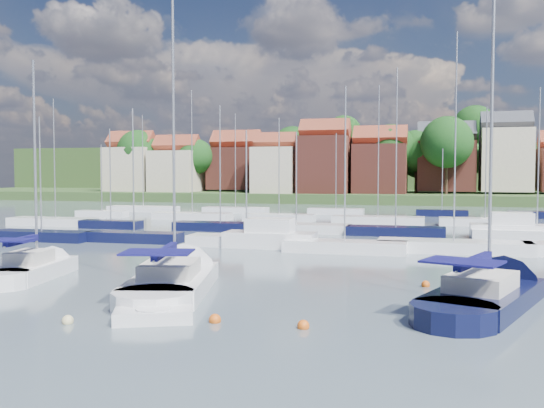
# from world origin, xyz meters

# --- Properties ---
(ground) EXTENTS (260.00, 260.00, 0.00)m
(ground) POSITION_xyz_m (0.00, 40.00, 0.00)
(ground) COLOR #46555F
(ground) RESTS_ON ground
(sailboat_left) EXTENTS (3.93, 9.66, 12.86)m
(sailboat_left) POSITION_xyz_m (-14.44, 4.59, 0.37)
(sailboat_left) COLOR white
(sailboat_left) RESTS_ON ground
(sailboat_centre) EXTENTS (6.33, 13.52, 17.69)m
(sailboat_centre) POSITION_xyz_m (-5.78, 3.90, 0.35)
(sailboat_centre) COLOR white
(sailboat_centre) RESTS_ON ground
(sailboat_navy) EXTENTS (7.44, 12.92, 17.33)m
(sailboat_navy) POSITION_xyz_m (9.50, 3.95, 0.35)
(sailboat_navy) COLOR black
(sailboat_navy) RESTS_ON ground
(tender) EXTENTS (3.29, 2.46, 0.65)m
(tender) POSITION_xyz_m (-3.59, -3.57, 0.25)
(tender) COLOR white
(tender) RESTS_ON ground
(buoy_b) EXTENTS (0.45, 0.45, 0.45)m
(buoy_b) POSITION_xyz_m (-6.68, -4.58, 0.00)
(buoy_b) COLOR beige
(buoy_b) RESTS_ON ground
(buoy_c) EXTENTS (0.55, 0.55, 0.55)m
(buoy_c) POSITION_xyz_m (-4.34, -0.36, 0.00)
(buoy_c) COLOR beige
(buoy_c) RESTS_ON ground
(buoy_d) EXTENTS (0.46, 0.46, 0.46)m
(buoy_d) POSITION_xyz_m (2.18, -2.99, 0.00)
(buoy_d) COLOR #D85914
(buoy_d) RESTS_ON ground
(buoy_e) EXTENTS (0.43, 0.43, 0.43)m
(buoy_e) POSITION_xyz_m (6.45, 6.63, 0.00)
(buoy_e) COLOR #D85914
(buoy_e) RESTS_ON ground
(buoy_f) EXTENTS (0.49, 0.49, 0.49)m
(buoy_f) POSITION_xyz_m (9.03, -0.81, 0.00)
(buoy_f) COLOR beige
(buoy_f) RESTS_ON ground
(buoy_g) EXTENTS (0.47, 0.47, 0.47)m
(buoy_g) POSITION_xyz_m (-1.30, -2.97, 0.00)
(buoy_g) COLOR #D85914
(buoy_g) RESTS_ON ground
(marina_field) EXTENTS (79.62, 41.41, 15.93)m
(marina_field) POSITION_xyz_m (1.91, 35.15, 0.43)
(marina_field) COLOR white
(marina_field) RESTS_ON ground
(far_shore_town) EXTENTS (212.46, 90.00, 22.27)m
(far_shore_town) POSITION_xyz_m (2.23, 132.67, 4.61)
(far_shore_town) COLOR #354924
(far_shore_town) RESTS_ON ground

